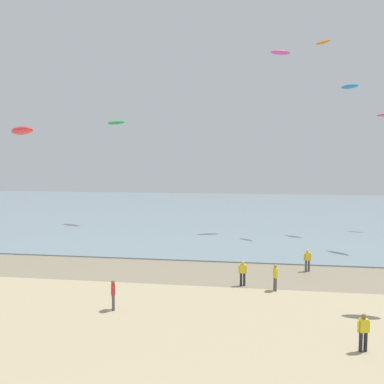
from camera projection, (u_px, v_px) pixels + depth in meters
name	position (u px, v px, depth m)	size (l,w,h in m)	color
wet_sand_strip	(209.00, 273.00, 29.54)	(120.00, 6.44, 0.01)	gray
sea	(232.00, 210.00, 67.23)	(160.00, 70.00, 0.10)	gray
person_nearest_camera	(113.00, 294.00, 22.08)	(0.32, 0.55, 1.71)	#4C4C56
person_by_waterline	(275.00, 277.00, 25.40)	(0.29, 0.56, 1.71)	#4C4C56
person_left_flank	(363.00, 331.00, 17.22)	(0.56, 0.29, 1.71)	#232328
person_far_down_beach	(243.00, 272.00, 26.39)	(0.57, 0.26, 1.71)	#232328
person_trailing_behind	(308.00, 260.00, 29.82)	(0.57, 0.26, 1.71)	#4C4C56
kite_aloft_1	(323.00, 42.00, 43.90)	(1.93, 0.62, 0.31)	orange
kite_aloft_5	(281.00, 53.00, 47.13)	(2.58, 0.83, 0.41)	#E54C99
kite_aloft_6	(350.00, 87.00, 45.17)	(2.04, 0.65, 0.33)	#2384D1
kite_aloft_7	(22.00, 131.00, 20.11)	(2.59, 0.83, 0.41)	red
kite_aloft_10	(116.00, 122.00, 52.75)	(3.20, 1.02, 0.51)	green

